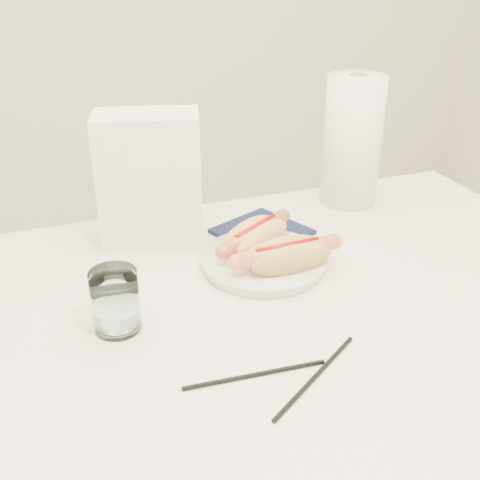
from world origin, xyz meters
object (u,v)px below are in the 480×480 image
object	(u,v)px
plate	(263,263)
water_glass	(115,301)
hotdog_right	(287,256)
hotdog_left	(255,236)
napkin_box	(150,180)
paper_towel_roll	(352,141)
table	(270,336)

from	to	relation	value
plate	water_glass	bearing A→B (deg)	-160.91
plate	hotdog_right	xyz separation A→B (m)	(0.02, -0.04, 0.03)
hotdog_left	hotdog_right	distance (m)	0.09
plate	napkin_box	world-z (taller)	napkin_box
plate	paper_towel_roll	bearing A→B (deg)	36.14
table	plate	distance (m)	0.13
hotdog_right	paper_towel_roll	world-z (taller)	paper_towel_roll
water_glass	hotdog_left	bearing A→B (deg)	26.44
plate	table	bearing A→B (deg)	-106.97
plate	hotdog_left	distance (m)	0.05
table	water_glass	bearing A→B (deg)	174.86
hotdog_right	water_glass	xyz separation A→B (m)	(-0.28, -0.05, 0.01)
paper_towel_roll	napkin_box	bearing A→B (deg)	-175.10
hotdog_left	hotdog_right	bearing A→B (deg)	-106.79
water_glass	paper_towel_roll	xyz separation A→B (m)	(0.54, 0.29, 0.09)
napkin_box	paper_towel_roll	distance (m)	0.43
hotdog_left	water_glass	world-z (taller)	water_glass
hotdog_left	table	bearing A→B (deg)	-134.43
paper_towel_roll	table	bearing A→B (deg)	-134.75
table	hotdog_left	bearing A→B (deg)	77.38
plate	paper_towel_roll	distance (m)	0.36
hotdog_right	paper_towel_roll	distance (m)	0.37
napkin_box	paper_towel_roll	bearing A→B (deg)	19.57
plate	water_glass	distance (m)	0.28
table	paper_towel_roll	xyz separation A→B (m)	(0.31, 0.31, 0.19)
table	hotdog_right	size ratio (longest dim) A/B	6.64
hotdog_right	plate	bearing A→B (deg)	113.67
hotdog_left	water_glass	xyz separation A→B (m)	(-0.26, -0.13, 0.01)
plate	hotdog_right	world-z (taller)	hotdog_right
plate	hotdog_left	bearing A→B (deg)	90.26
hotdog_left	napkin_box	world-z (taller)	napkin_box
table	water_glass	xyz separation A→B (m)	(-0.23, 0.02, 0.11)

